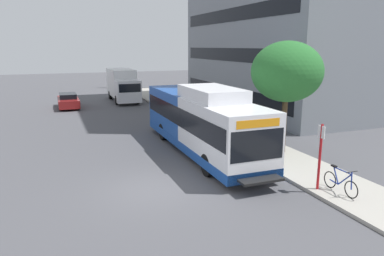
{
  "coord_description": "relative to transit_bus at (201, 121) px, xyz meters",
  "views": [
    {
      "loc": [
        -3.52,
        -13.28,
        5.61
      ],
      "look_at": [
        2.87,
        3.22,
        1.6
      ],
      "focal_mm": 33.87,
      "sensor_mm": 36.0,
      "label": 1
    }
  ],
  "objects": [
    {
      "name": "box_truck_background",
      "position": [
        -0.43,
        20.04,
        0.04
      ],
      "size": [
        2.32,
        7.01,
        3.25
      ],
      "color": "silver",
      "rests_on": "ground"
    },
    {
      "name": "bus_stop_sign_pole",
      "position": [
        2.14,
        -6.77,
        -0.05
      ],
      "size": [
        0.1,
        0.36,
        2.6
      ],
      "color": "red",
      "rests_on": "sidewalk_curb"
    },
    {
      "name": "ground_plane",
      "position": [
        -3.74,
        3.87,
        -1.7
      ],
      "size": [
        120.0,
        120.0,
        0.0
      ],
      "primitive_type": "plane",
      "color": "#4C4C51"
    },
    {
      "name": "sidewalk_curb",
      "position": [
        3.26,
        1.87,
        -1.63
      ],
      "size": [
        3.0,
        56.0,
        0.14
      ],
      "primitive_type": "cube",
      "color": "#A8A399",
      "rests_on": "ground"
    },
    {
      "name": "transit_bus",
      "position": [
        0.0,
        0.0,
        0.0
      ],
      "size": [
        2.58,
        12.25,
        3.65
      ],
      "color": "white",
      "rests_on": "ground"
    },
    {
      "name": "street_tree_near_stop",
      "position": [
        3.89,
        -1.92,
        2.63
      ],
      "size": [
        3.61,
        3.61,
        5.74
      ],
      "color": "#4C3823",
      "rests_on": "sidewalk_curb"
    },
    {
      "name": "parked_car_far_lane",
      "position": [
        -5.95,
        17.77,
        -1.04
      ],
      "size": [
        1.8,
        4.5,
        1.33
      ],
      "color": "maroon",
      "rests_on": "ground"
    },
    {
      "name": "bicycle_parked",
      "position": [
        2.69,
        -7.38,
        -1.14
      ],
      "size": [
        0.52,
        1.76,
        1.02
      ],
      "color": "black",
      "rests_on": "sidewalk_curb"
    },
    {
      "name": "lattice_comm_tower",
      "position": [
        13.51,
        27.04,
        9.41
      ],
      "size": [
        1.1,
        1.1,
        33.05
      ],
      "color": "#B7B7BC",
      "rests_on": "ground"
    }
  ]
}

